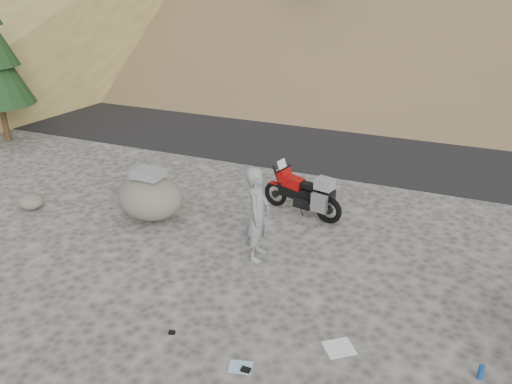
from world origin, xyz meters
The scene contains 11 objects.
ground centered at (0.00, 0.00, 0.00)m, with size 140.00×140.00×0.00m, color #454340.
road centered at (0.00, 9.00, 0.00)m, with size 120.00×7.00×0.05m, color black.
motorcycle centered at (-0.34, 3.11, 0.53)m, with size 2.05×0.89×1.24m.
man centered at (-0.68, 1.00, 0.00)m, with size 0.70×0.46×1.92m, color gray.
boulder centered at (-3.58, 1.66, 0.52)m, with size 1.81×1.64×1.18m.
small_rock centered at (-6.50, 0.95, 0.19)m, with size 0.63×0.57×0.37m.
gear_white_cloth centered at (1.47, -0.95, 0.01)m, with size 0.44×0.39×0.01m, color white.
gear_bottle centered at (3.46, -0.79, 0.12)m, with size 0.08×0.08×0.23m, color navy.
gear_glove_a centered at (0.33, -1.93, 0.02)m, with size 0.14×0.10×0.04m, color black.
gear_glove_b centered at (-1.08, -1.63, 0.02)m, with size 0.10×0.08×0.03m, color black.
gear_blue_cloth centered at (0.23, -1.89, 0.01)m, with size 0.34×0.25×0.01m, color #9AC8EE.
Camera 1 is at (2.54, -6.92, 5.38)m, focal length 35.00 mm.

